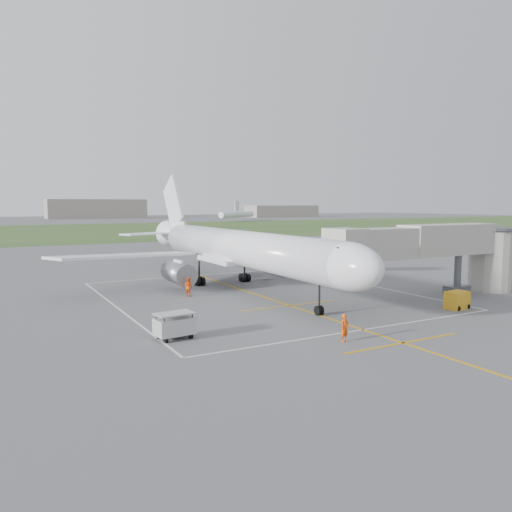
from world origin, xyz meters
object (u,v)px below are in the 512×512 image
jet_bridge (443,249)px  gpu_unit (457,300)px  ramp_worker_wing (189,287)px  airliner (237,248)px  baggage_cart (175,326)px  ramp_worker_nose (345,328)px

jet_bridge → gpu_unit: bearing=-126.6°
ramp_worker_wing → airliner: bearing=-99.5°
gpu_unit → baggage_cart: (-25.16, 2.63, 0.16)m
airliner → jet_bridge: 21.22m
jet_bridge → gpu_unit: size_ratio=10.55×
gpu_unit → ramp_worker_wing: (-18.53, 17.11, 0.18)m
airliner → ramp_worker_nose: size_ratio=24.96×
baggage_cart → ramp_worker_wing: ramp_worker_wing is taller
ramp_worker_wing → ramp_worker_nose: bearing=162.3°
baggage_cart → ramp_worker_nose: size_ratio=1.47×
airliner → ramp_worker_nose: airliner is taller
baggage_cart → ramp_worker_nose: (9.78, -6.16, 0.01)m
airliner → baggage_cart: 21.21m
ramp_worker_nose → jet_bridge: bearing=11.0°
gpu_unit → jet_bridge: bearing=46.8°
airliner → jet_bridge: (15.72, -14.25, 0.35)m
ramp_worker_wing → baggage_cart: bearing=129.1°
jet_bridge → ramp_worker_nose: 21.02m
baggage_cart → ramp_worker_wing: (6.63, 14.48, 0.02)m
gpu_unit → baggage_cart: baggage_cart is taller
baggage_cart → ramp_worker_nose: bearing=-38.7°
baggage_cart → gpu_unit: bearing=-12.4°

